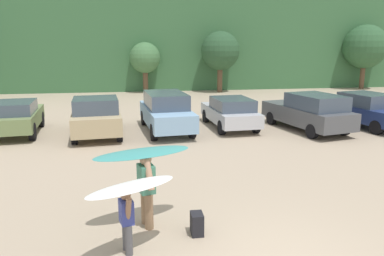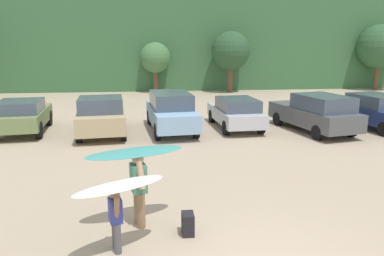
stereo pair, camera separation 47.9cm
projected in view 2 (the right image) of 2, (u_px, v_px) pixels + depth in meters
name	position (u px, v px, depth m)	size (l,w,h in m)	color
hillside_ridge	(169.00, 39.00, 35.61)	(108.00, 12.00, 8.49)	#38663D
tree_center_left	(155.00, 58.00, 29.44)	(2.42, 2.42, 3.96)	brown
tree_left	(231.00, 51.00, 29.30)	(3.05, 3.05, 4.81)	brown
tree_far_left	(379.00, 47.00, 30.96)	(3.67, 3.67, 5.43)	brown
parked_car_olive_green	(22.00, 115.00, 15.98)	(2.24, 4.11, 1.46)	#6B7F4C
parked_car_tan	(101.00, 116.00, 15.68)	(2.29, 4.11, 1.64)	tan
parked_car_sky_blue	(171.00, 111.00, 16.39)	(2.20, 4.78, 1.71)	#84ADD1
parked_car_silver	(236.00, 112.00, 16.96)	(1.96, 4.22, 1.41)	silver
parked_car_dark_gray	(315.00, 113.00, 16.27)	(2.73, 4.84, 1.67)	#4C4F54
parked_car_navy	(376.00, 111.00, 16.93)	(2.72, 4.37, 1.55)	navy
person_adult	(139.00, 185.00, 7.73)	(0.38, 0.74, 1.60)	#8C6B4C
person_child	(116.00, 216.00, 6.79)	(0.29, 0.54, 1.22)	#4C4C51
surfboard_teal	(135.00, 152.00, 7.67)	(2.14, 1.19, 0.12)	teal
surfboard_white	(120.00, 186.00, 6.53)	(1.74, 1.28, 0.10)	white
backpack_dropped	(188.00, 224.00, 7.49)	(0.24, 0.34, 0.45)	black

